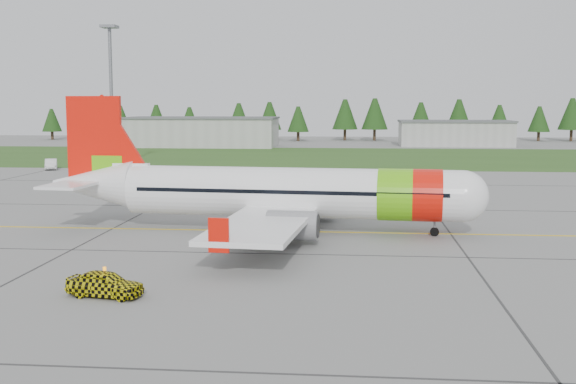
# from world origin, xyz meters

# --- Properties ---
(ground) EXTENTS (320.00, 320.00, 0.00)m
(ground) POSITION_xyz_m (0.00, 0.00, 0.00)
(ground) COLOR gray
(ground) RESTS_ON ground
(aircraft) EXTENTS (32.68, 30.20, 9.90)m
(aircraft) POSITION_xyz_m (-2.29, 8.04, 2.85)
(aircraft) COLOR white
(aircraft) RESTS_ON ground
(follow_me_car) EXTENTS (1.56, 1.75, 3.80)m
(follow_me_car) POSITION_xyz_m (-8.98, -10.73, 1.90)
(follow_me_car) COLOR #F9EE0D
(follow_me_car) RESTS_ON ground
(service_van) EXTENTS (2.03, 1.98, 4.54)m
(service_van) POSITION_xyz_m (-39.97, 54.62, 2.27)
(service_van) COLOR silver
(service_van) RESTS_ON ground
(grass_strip) EXTENTS (320.00, 50.00, 0.03)m
(grass_strip) POSITION_xyz_m (0.00, 82.00, 0.01)
(grass_strip) COLOR #30561E
(grass_strip) RESTS_ON ground
(taxi_guideline) EXTENTS (120.00, 0.25, 0.02)m
(taxi_guideline) POSITION_xyz_m (0.00, 8.00, 0.01)
(taxi_guideline) COLOR gold
(taxi_guideline) RESTS_ON ground
(hangar_west) EXTENTS (32.00, 14.00, 6.00)m
(hangar_west) POSITION_xyz_m (-30.00, 110.00, 3.00)
(hangar_west) COLOR #A8A8A3
(hangar_west) RESTS_ON ground
(hangar_east) EXTENTS (24.00, 12.00, 5.20)m
(hangar_east) POSITION_xyz_m (25.00, 118.00, 2.60)
(hangar_east) COLOR #A8A8A3
(hangar_east) RESTS_ON ground
(floodlight_mast) EXTENTS (0.50, 0.50, 20.00)m
(floodlight_mast) POSITION_xyz_m (-32.00, 58.00, 10.00)
(floodlight_mast) COLOR slate
(floodlight_mast) RESTS_ON ground
(treeline) EXTENTS (160.00, 8.00, 10.00)m
(treeline) POSITION_xyz_m (0.00, 138.00, 5.00)
(treeline) COLOR #1C3F14
(treeline) RESTS_ON ground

